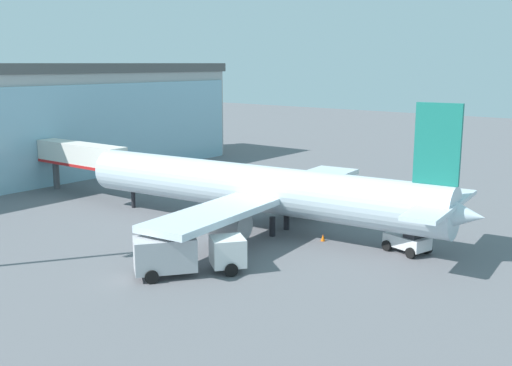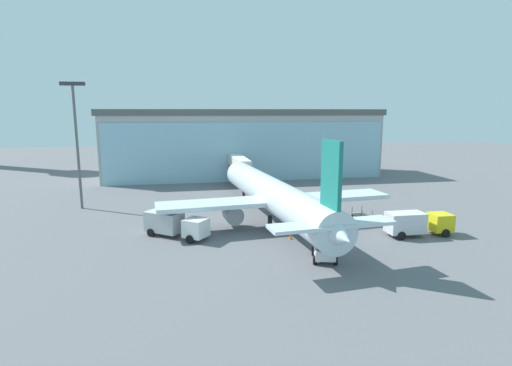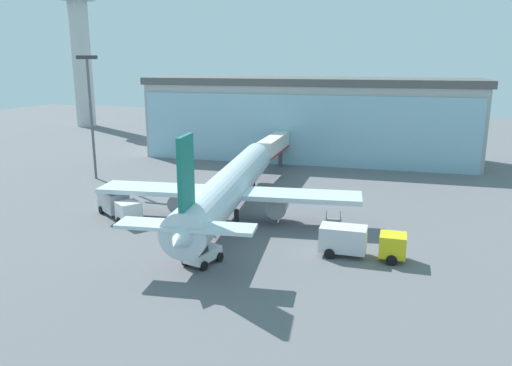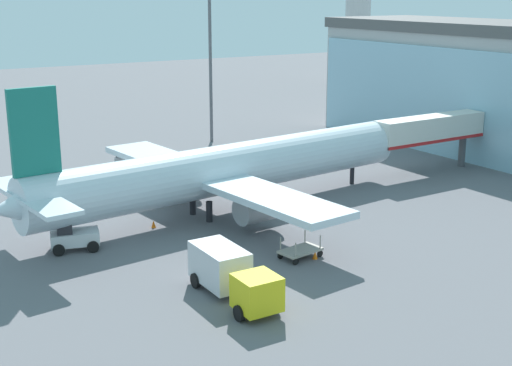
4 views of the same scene
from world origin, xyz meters
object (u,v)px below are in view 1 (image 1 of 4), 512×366
jet_bridge (80,156)px  safety_cone_wingtip (330,201)px  pushback_tug (408,240)px  fuel_truck (413,195)px  airplane (258,189)px  safety_cone_nose (323,238)px  baggage_cart (332,201)px  catering_truck (186,254)px

jet_bridge → safety_cone_wingtip: bearing=-151.7°
pushback_tug → safety_cone_wingtip: (9.77, 13.22, -0.70)m
fuel_truck → jet_bridge: bearing=116.8°
airplane → fuel_truck: 16.33m
jet_bridge → airplane: 23.38m
safety_cone_nose → jet_bridge: bearing=94.0°
jet_bridge → baggage_cart: size_ratio=4.16×
jet_bridge → baggage_cart: (12.78, -23.49, -3.65)m
jet_bridge → airplane: bearing=-178.6°
airplane → fuel_truck: (14.55, -7.13, -2.02)m
fuel_truck → safety_cone_nose: 14.04m
baggage_cart → jet_bridge: bearing=-161.6°
safety_cone_wingtip → airplane: bearing=-177.3°
safety_cone_wingtip → catering_truck: bearing=-170.5°
airplane → catering_truck: 12.36m
jet_bridge → safety_cone_wingtip: (13.43, -22.76, -3.88)m
safety_cone_nose → fuel_truck: bearing=-4.0°
jet_bridge → catering_truck: bearing=156.9°
catering_truck → safety_cone_nose: 12.66m
catering_truck → safety_cone_nose: bearing=23.0°
catering_truck → pushback_tug: catering_truck is taller
jet_bridge → catering_truck: 28.75m
safety_cone_nose → safety_cone_wingtip: (11.35, 6.72, 0.00)m
airplane → baggage_cart: bearing=-98.2°
jet_bridge → pushback_tug: 36.30m
fuel_truck → pushback_tug: 13.56m
airplane → fuel_truck: size_ratio=5.08×
baggage_cart → safety_cone_nose: bearing=-70.9°
fuel_truck → baggage_cart: size_ratio=2.42×
airplane → safety_cone_nose: airplane is taller
pushback_tug → baggage_cart: bearing=-22.3°
airplane → pushback_tug: bearing=-177.6°
fuel_truck → safety_cone_wingtip: fuel_truck is taller
catering_truck → safety_cone_nose: (12.30, -2.74, -1.19)m
jet_bridge → catering_truck: size_ratio=1.75×
safety_cone_nose → airplane: bearing=95.5°
safety_cone_wingtip → jet_bridge: bearing=120.5°
catering_truck → baggage_cart: (22.99, 3.24, -0.97)m
catering_truck → fuel_truck: (26.26, -3.71, 0.00)m
fuel_truck → baggage_cart: fuel_truck is taller
baggage_cart → pushback_tug: size_ratio=0.86×
jet_bridge → airplane: (1.49, -23.32, -0.67)m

